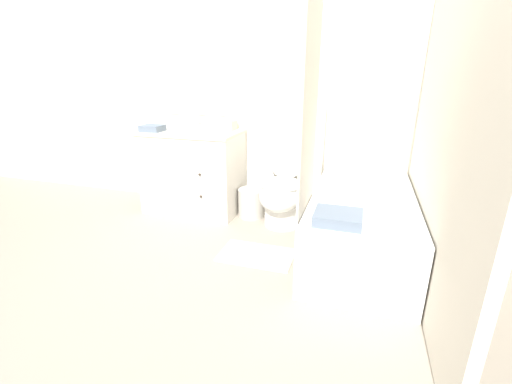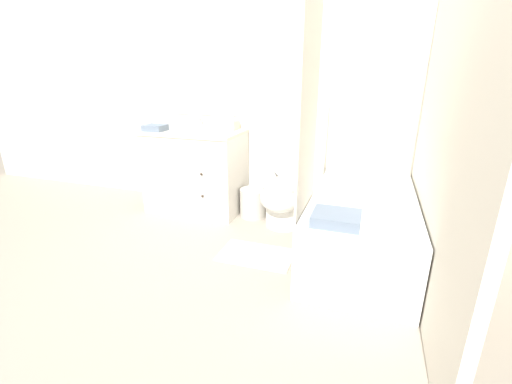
% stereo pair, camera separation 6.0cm
% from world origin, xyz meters
% --- Properties ---
extents(ground_plane, '(14.00, 14.00, 0.00)m').
position_xyz_m(ground_plane, '(0.00, 0.00, 0.00)').
color(ground_plane, gray).
extents(wall_back, '(8.00, 0.06, 2.50)m').
position_xyz_m(wall_back, '(-0.01, 1.70, 1.25)').
color(wall_back, silver).
rests_on(wall_back, ground_plane).
extents(wall_right, '(0.05, 2.67, 2.50)m').
position_xyz_m(wall_right, '(1.29, 0.84, 1.25)').
color(wall_right, silver).
rests_on(wall_right, ground_plane).
extents(vanity_cabinet, '(0.96, 0.59, 0.83)m').
position_xyz_m(vanity_cabinet, '(-0.78, 1.40, 0.42)').
color(vanity_cabinet, silver).
rests_on(vanity_cabinet, ground_plane).
extents(sink_faucet, '(0.14, 0.12, 0.12)m').
position_xyz_m(sink_faucet, '(-0.78, 1.58, 0.86)').
color(sink_faucet, silver).
rests_on(sink_faucet, vanity_cabinet).
extents(toilet, '(0.39, 0.67, 0.88)m').
position_xyz_m(toilet, '(0.17, 1.31, 0.34)').
color(toilet, white).
rests_on(toilet, ground_plane).
extents(bathtub, '(0.75, 1.48, 0.49)m').
position_xyz_m(bathtub, '(0.88, 0.93, 0.25)').
color(bathtub, white).
rests_on(bathtub, ground_plane).
extents(shower_curtain, '(0.01, 0.59, 1.87)m').
position_xyz_m(shower_curtain, '(0.50, 0.58, 0.94)').
color(shower_curtain, silver).
rests_on(shower_curtain, ground_plane).
extents(wastebasket, '(0.26, 0.26, 0.28)m').
position_xyz_m(wastebasket, '(-0.17, 1.40, 0.14)').
color(wastebasket, '#B7B2A8').
rests_on(wastebasket, ground_plane).
extents(tissue_box, '(0.12, 0.15, 0.11)m').
position_xyz_m(tissue_box, '(-0.45, 1.56, 0.88)').
color(tissue_box, beige).
rests_on(tissue_box, vanity_cabinet).
extents(soap_dispenser, '(0.06, 0.06, 0.18)m').
position_xyz_m(soap_dispenser, '(-0.42, 1.47, 0.91)').
color(soap_dispenser, white).
rests_on(soap_dispenser, vanity_cabinet).
extents(hand_towel_folded, '(0.20, 0.18, 0.06)m').
position_xyz_m(hand_towel_folded, '(-1.12, 1.25, 0.86)').
color(hand_towel_folded, slate).
rests_on(hand_towel_folded, vanity_cabinet).
extents(bath_towel_folded, '(0.29, 0.25, 0.07)m').
position_xyz_m(bath_towel_folded, '(0.74, 0.38, 0.52)').
color(bath_towel_folded, slate).
rests_on(bath_towel_folded, bathtub).
extents(bath_mat, '(0.58, 0.35, 0.02)m').
position_xyz_m(bath_mat, '(0.12, 0.65, 0.01)').
color(bath_mat, silver).
rests_on(bath_mat, ground_plane).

